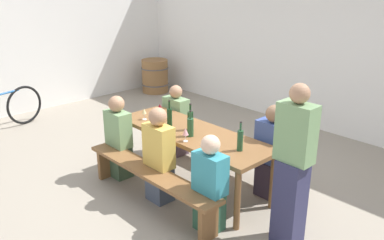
% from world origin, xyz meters
% --- Properties ---
extents(ground_plane, '(24.00, 24.00, 0.00)m').
position_xyz_m(ground_plane, '(0.00, 0.00, 0.00)').
color(ground_plane, gray).
extents(back_wall, '(14.00, 0.20, 3.20)m').
position_xyz_m(back_wall, '(0.00, 3.12, 1.60)').
color(back_wall, white).
rests_on(back_wall, ground).
extents(side_wall, '(0.20, 6.63, 3.20)m').
position_xyz_m(side_wall, '(-4.50, 0.00, 1.60)').
color(side_wall, white).
rests_on(side_wall, ground).
extents(tasting_table, '(2.21, 0.74, 0.75)m').
position_xyz_m(tasting_table, '(0.00, 0.00, 0.67)').
color(tasting_table, brown).
rests_on(tasting_table, ground).
extents(bench_near, '(2.11, 0.30, 0.45)m').
position_xyz_m(bench_near, '(0.00, -0.67, 0.36)').
color(bench_near, brown).
rests_on(bench_near, ground).
extents(bench_far, '(2.11, 0.30, 0.45)m').
position_xyz_m(bench_far, '(0.00, 0.67, 0.36)').
color(bench_far, brown).
rests_on(bench_far, ground).
extents(wine_bottle_0, '(0.08, 0.08, 0.32)m').
position_xyz_m(wine_bottle_0, '(0.10, -0.12, 0.87)').
color(wine_bottle_0, '#234C2D').
rests_on(wine_bottle_0, tasting_table).
extents(wine_bottle_1, '(0.07, 0.07, 0.34)m').
position_xyz_m(wine_bottle_1, '(0.78, -0.01, 0.88)').
color(wine_bottle_1, '#234C2D').
rests_on(wine_bottle_1, tasting_table).
extents(wine_bottle_2, '(0.07, 0.07, 0.34)m').
position_xyz_m(wine_bottle_2, '(-0.05, 0.02, 0.88)').
color(wine_bottle_2, '#143319').
rests_on(wine_bottle_2, tasting_table).
extents(wine_bottle_3, '(0.07, 0.07, 0.34)m').
position_xyz_m(wine_bottle_3, '(-0.34, -0.08, 0.88)').
color(wine_bottle_3, '#143319').
rests_on(wine_bottle_3, tasting_table).
extents(wine_glass_0, '(0.08, 0.08, 0.16)m').
position_xyz_m(wine_glass_0, '(0.18, -0.27, 0.87)').
color(wine_glass_0, silver).
rests_on(wine_glass_0, tasting_table).
extents(wine_glass_1, '(0.07, 0.07, 0.14)m').
position_xyz_m(wine_glass_1, '(-0.80, 0.14, 0.85)').
color(wine_glass_1, silver).
rests_on(wine_glass_1, tasting_table).
extents(wine_glass_2, '(0.06, 0.06, 0.16)m').
position_xyz_m(wine_glass_2, '(-0.76, -0.16, 0.86)').
color(wine_glass_2, silver).
rests_on(wine_glass_2, tasting_table).
extents(seated_guest_near_0, '(0.37, 0.24, 1.13)m').
position_xyz_m(seated_guest_near_0, '(-0.85, -0.52, 0.54)').
color(seated_guest_near_0, '#384F36').
rests_on(seated_guest_near_0, ground).
extents(seated_guest_near_1, '(0.38, 0.24, 1.17)m').
position_xyz_m(seated_guest_near_1, '(-0.01, -0.52, 0.56)').
color(seated_guest_near_1, '#414B5E').
rests_on(seated_guest_near_1, ground).
extents(seated_guest_near_2, '(0.36, 0.24, 1.08)m').
position_xyz_m(seated_guest_near_2, '(0.82, -0.52, 0.52)').
color(seated_guest_near_2, '#2A543D').
rests_on(seated_guest_near_2, ground).
extents(seated_guest_far_0, '(0.40, 0.24, 1.07)m').
position_xyz_m(seated_guest_far_0, '(-0.90, 0.52, 0.50)').
color(seated_guest_far_0, '#503C47').
rests_on(seated_guest_far_0, ground).
extents(seated_guest_far_1, '(0.40, 0.24, 1.17)m').
position_xyz_m(seated_guest_far_1, '(0.84, 0.52, 0.56)').
color(seated_guest_far_1, '#332737').
rests_on(seated_guest_far_1, ground).
extents(standing_host, '(0.36, 0.24, 1.67)m').
position_xyz_m(standing_host, '(1.52, -0.10, 0.81)').
color(standing_host, '#2E2F51').
rests_on(standing_host, ground).
extents(wine_barrel, '(0.63, 0.63, 0.75)m').
position_xyz_m(wine_barrel, '(-3.84, 2.45, 0.38)').
color(wine_barrel, olive).
rests_on(wine_barrel, ground).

